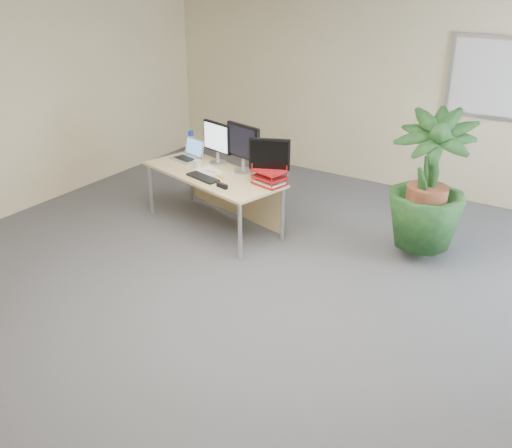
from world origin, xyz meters
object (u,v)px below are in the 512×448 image
Objects in this scene: desk at (219,182)px; laptop at (189,154)px; floor_plant at (428,189)px; monitor_left at (217,140)px; monitor_right at (243,145)px.

desk is 0.60m from laptop.
floor_plant is (2.20, 0.45, 0.23)m from desk.
desk is 3.76× the size of monitor_left.
desk is 3.40× the size of monitor_right.
monitor_right reaches higher than monitor_left.
monitor_left is 1.27× the size of laptop.
monitor_left is 0.42m from monitor_right.
monitor_left is 0.90× the size of monitor_right.
laptop reaches higher than desk.
floor_plant is 3.95× the size of laptop.
desk is 0.52m from monitor_right.
monitor_left reaches higher than laptop.
laptop is at bearing 163.24° from desk.
monitor_left is at bearing -174.06° from floor_plant.
laptop is (-2.75, -0.28, -0.04)m from floor_plant.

